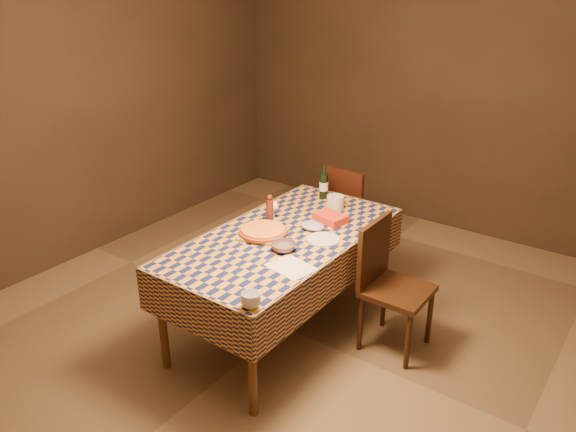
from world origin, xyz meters
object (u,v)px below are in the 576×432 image
(bowl, at_px, (284,247))
(chair_right, at_px, (387,278))
(chair_far, at_px, (349,210))
(cutting_board, at_px, (263,234))
(white_plate, at_px, (323,239))
(dining_table, at_px, (284,245))
(pizza, at_px, (263,231))
(wine_bottle, at_px, (324,185))

(bowl, bearing_deg, chair_right, 40.65)
(chair_far, bearing_deg, cutting_board, -88.86)
(cutting_board, height_order, bowl, bowl)
(white_plate, relative_size, chair_right, 0.24)
(dining_table, xyz_separation_m, chair_right, (0.68, 0.28, -0.17))
(pizza, xyz_separation_m, white_plate, (0.39, 0.18, -0.03))
(pizza, relative_size, chair_far, 0.43)
(cutting_board, bearing_deg, chair_right, 24.50)
(white_plate, bearing_deg, chair_right, 24.06)
(dining_table, bearing_deg, cutting_board, -144.87)
(white_plate, xyz_separation_m, chair_right, (0.41, 0.18, -0.25))
(dining_table, xyz_separation_m, chair_far, (-0.14, 1.18, -0.17))
(pizza, bearing_deg, cutting_board, 0.00)
(dining_table, relative_size, cutting_board, 6.15)
(cutting_board, bearing_deg, wine_bottle, 92.77)
(dining_table, distance_m, white_plate, 0.30)
(dining_table, height_order, bowl, bowl)
(dining_table, bearing_deg, chair_far, 96.96)
(bowl, distance_m, chair_right, 0.77)
(wine_bottle, bearing_deg, dining_table, -78.19)
(bowl, distance_m, chair_far, 1.42)
(bowl, bearing_deg, cutting_board, 157.72)
(chair_far, bearing_deg, white_plate, -69.23)
(dining_table, xyz_separation_m, wine_bottle, (-0.16, 0.76, 0.18))
(cutting_board, height_order, chair_right, chair_right)
(pizza, relative_size, white_plate, 1.76)
(chair_right, bearing_deg, chair_far, 132.53)
(white_plate, xyz_separation_m, chair_far, (-0.41, 1.08, -0.25))
(cutting_board, distance_m, wine_bottle, 0.85)
(cutting_board, bearing_deg, white_plate, 24.98)
(pizza, bearing_deg, white_plate, 24.98)
(pizza, height_order, bowl, same)
(pizza, relative_size, bowl, 2.40)
(dining_table, relative_size, white_plate, 8.14)
(chair_right, bearing_deg, dining_table, -157.58)
(chair_far, bearing_deg, chair_right, -47.47)
(wine_bottle, xyz_separation_m, white_plate, (0.43, -0.67, -0.10))
(cutting_board, relative_size, white_plate, 1.32)
(bowl, relative_size, wine_bottle, 0.58)
(dining_table, relative_size, pizza, 4.62)
(dining_table, relative_size, chair_right, 1.98)
(pizza, xyz_separation_m, bowl, (0.25, -0.10, -0.01))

